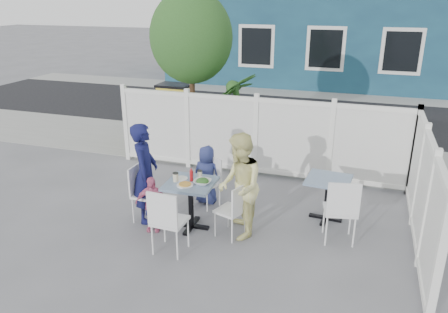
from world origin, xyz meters
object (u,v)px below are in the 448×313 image
(main_table, at_px, (191,193))
(chair_near, at_px, (167,218))
(spare_table, at_px, (328,188))
(chair_right, at_px, (234,207))
(chair_left, at_px, (143,189))
(boy, at_px, (207,175))
(utility_cabinet, at_px, (175,114))
(man, at_px, (145,173))
(woman, at_px, (240,186))
(toddler, at_px, (152,204))
(chair_back, at_px, (209,178))

(main_table, bearing_deg, chair_near, -91.63)
(main_table, distance_m, spare_table, 2.19)
(spare_table, xyz_separation_m, chair_right, (-1.26, -1.00, -0.05))
(chair_left, distance_m, boy, 1.18)
(utility_cabinet, distance_m, boy, 3.66)
(spare_table, xyz_separation_m, boy, (-2.05, -0.02, -0.03))
(man, relative_size, woman, 1.01)
(utility_cabinet, height_order, man, man)
(woman, bearing_deg, utility_cabinet, -166.39)
(chair_right, distance_m, boy, 1.26)
(spare_table, height_order, boy, boy)
(spare_table, relative_size, woman, 0.46)
(chair_left, bearing_deg, toddler, 49.58)
(utility_cabinet, bearing_deg, chair_near, -65.73)
(man, distance_m, woman, 1.55)
(chair_left, distance_m, man, 0.28)
(chair_left, xyz_separation_m, chair_right, (1.56, -0.08, -0.04))
(spare_table, bearing_deg, chair_left, -161.84)
(main_table, xyz_separation_m, chair_near, (-0.02, -0.81, -0.02))
(chair_near, bearing_deg, toddler, 135.30)
(main_table, height_order, man, man)
(chair_left, bearing_deg, chair_near, 46.55)
(woman, bearing_deg, chair_right, -50.70)
(utility_cabinet, xyz_separation_m, chair_near, (2.02, -4.79, -0.11))
(chair_right, height_order, chair_back, chair_right)
(utility_cabinet, relative_size, main_table, 1.77)
(chair_back, bearing_deg, spare_table, -153.74)
(main_table, bearing_deg, spare_table, 25.13)
(spare_table, distance_m, man, 2.91)
(main_table, height_order, toddler, toddler)
(utility_cabinet, relative_size, woman, 0.85)
(chair_right, bearing_deg, utility_cabinet, 53.26)
(utility_cabinet, relative_size, toddler, 1.53)
(chair_near, height_order, man, man)
(utility_cabinet, height_order, chair_left, utility_cabinet)
(main_table, bearing_deg, boy, 94.56)
(chair_back, bearing_deg, woman, 157.24)
(chair_left, relative_size, chair_right, 1.07)
(chair_right, distance_m, toddler, 1.27)
(chair_back, relative_size, woman, 0.53)
(main_table, relative_size, toddler, 0.86)
(woman, height_order, boy, woman)
(spare_table, height_order, woman, woman)
(chair_near, xyz_separation_m, man, (-0.75, 0.83, 0.24))
(boy, distance_m, toddler, 1.26)
(spare_table, bearing_deg, utility_cabinet, 142.80)
(utility_cabinet, xyz_separation_m, toddler, (1.51, -4.25, -0.23))
(spare_table, relative_size, boy, 0.71)
(chair_back, bearing_deg, chair_left, 69.13)
(main_table, xyz_separation_m, toddler, (-0.53, -0.26, -0.15))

